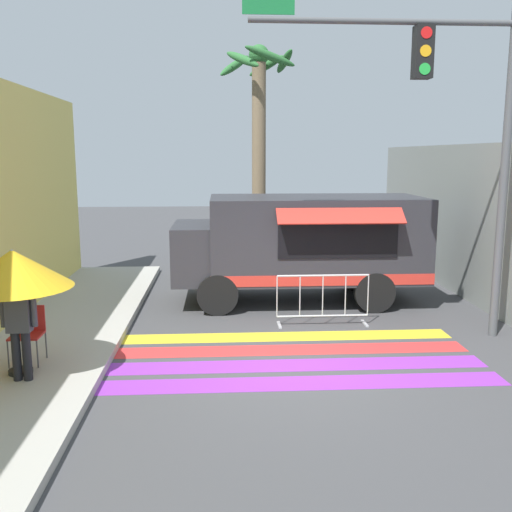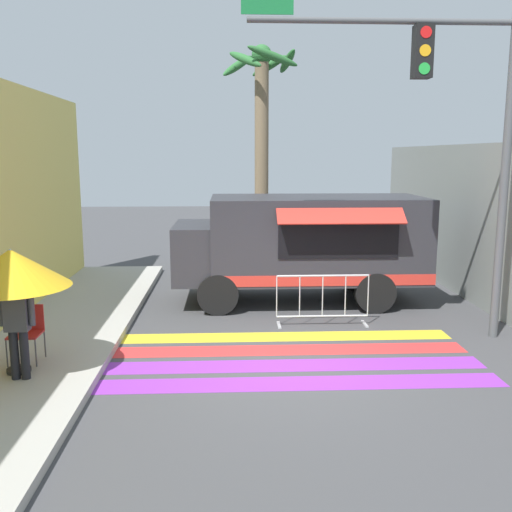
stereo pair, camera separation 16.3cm
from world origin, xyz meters
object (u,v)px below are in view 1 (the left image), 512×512
patio_umbrella (13,269)px  palm_tree (259,127)px  vendor_person (19,322)px  traffic_signal_pole (456,111)px  folding_chair (28,329)px  barricade_front (323,300)px  food_truck (297,241)px

patio_umbrella → palm_tree: palm_tree is taller
patio_umbrella → vendor_person: (0.13, -0.28, -0.72)m
traffic_signal_pole → folding_chair: 8.26m
vendor_person → barricade_front: bearing=28.7°
folding_chair → palm_tree: bearing=72.1°
barricade_front → traffic_signal_pole: bearing=-22.4°
food_truck → traffic_signal_pole: (2.47, -2.86, 2.77)m
food_truck → palm_tree: bearing=97.6°
traffic_signal_pole → palm_tree: 7.94m
barricade_front → vendor_person: bearing=-149.3°
traffic_signal_pole → barricade_front: bearing=157.6°
traffic_signal_pole → palm_tree: size_ratio=0.93×
folding_chair → palm_tree: (4.28, 8.59, 3.58)m
food_truck → patio_umbrella: bearing=-136.3°
folding_chair → vendor_person: (0.16, -0.81, 0.36)m
folding_chair → barricade_front: bearing=31.3°
folding_chair → vendor_person: 0.90m
traffic_signal_pole → barricade_front: traffic_signal_pole is taller
food_truck → palm_tree: palm_tree is taller
food_truck → patio_umbrella: size_ratio=3.01×
food_truck → vendor_person: (-4.73, -4.93, -0.41)m
patio_umbrella → traffic_signal_pole: bearing=13.7°
food_truck → folding_chair: food_truck is taller
traffic_signal_pole → vendor_person: 8.13m
food_truck → palm_tree: 5.32m
vendor_person → palm_tree: 10.76m
patio_umbrella → folding_chair: (-0.03, 0.53, -1.08)m
patio_umbrella → folding_chair: size_ratio=2.14×
traffic_signal_pole → patio_umbrella: 7.93m
traffic_signal_pole → folding_chair: (-7.35, -1.26, -3.54)m
folding_chair → palm_tree: size_ratio=0.13×
vendor_person → barricade_front: vendor_person is taller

